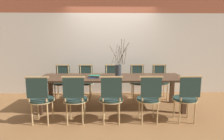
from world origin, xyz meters
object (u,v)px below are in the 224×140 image
Objects in this scene: chair_near_center at (111,97)px; book_stack at (94,76)px; chair_far_center at (112,80)px; dining_table at (112,80)px; vase_centerpiece at (118,70)px.

chair_near_center is 3.51× the size of book_stack.
dining_table is at bearing 89.00° from chair_far_center.
vase_centerpiece is at bearing 99.71° from chair_far_center.
book_stack is at bearing 119.01° from chair_near_center.
chair_near_center is 1.00× the size of chair_far_center.
vase_centerpiece is (0.13, -0.75, 0.40)m from chair_far_center.
dining_table is 0.42m from book_stack.
dining_table is 0.77m from chair_far_center.
vase_centerpiece is (0.14, 0.01, 0.23)m from dining_table.
vase_centerpiece reaches higher than dining_table.
book_stack is (-0.36, 0.65, 0.27)m from chair_near_center.
chair_far_center is (0.04, 1.51, 0.00)m from chair_near_center.
vase_centerpiece is 0.56m from book_stack.
chair_near_center is 0.79m from book_stack.
chair_far_center is 0.99m from book_stack.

